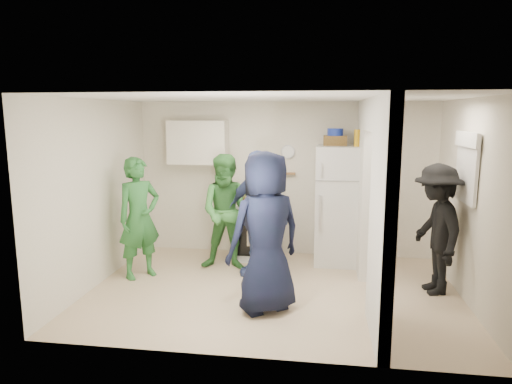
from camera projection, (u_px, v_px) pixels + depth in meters
floor at (273, 291)px, 6.02m from camera, size 4.80×4.80×0.00m
wall_back at (285, 179)px, 7.47m from camera, size 4.80×0.00×4.80m
wall_front at (255, 231)px, 4.15m from camera, size 4.80×0.00×4.80m
wall_left at (97, 193)px, 6.15m from camera, size 0.00×3.40×3.40m
wall_right at (473, 203)px, 5.47m from camera, size 0.00×3.40×3.40m
ceiling at (275, 98)px, 5.60m from camera, size 4.80×4.80×0.00m
partition_pier_back at (363, 186)px, 6.71m from camera, size 0.12×1.20×2.50m
partition_pier_front at (382, 221)px, 4.57m from camera, size 0.12×1.20×2.50m
partition_header at (374, 114)px, 5.46m from camera, size 0.12×1.00×0.40m
stove at (259, 231)px, 7.33m from camera, size 0.75×0.63×0.90m
upper_cabinet at (198, 142)px, 7.39m from camera, size 0.95×0.34×0.70m
fridge at (340, 205)px, 7.05m from camera, size 0.75×0.73×1.83m
wicker_basket at (335, 141)px, 6.94m from camera, size 0.35×0.25×0.15m
blue_bowl at (335, 132)px, 6.92m from camera, size 0.24×0.24×0.11m
yellow_cup_stack_top at (357, 138)px, 6.75m from camera, size 0.09×0.09×0.25m
wall_clock at (288, 152)px, 7.37m from camera, size 0.22×0.02×0.22m
spice_shelf at (284, 173)px, 7.40m from camera, size 0.35×0.08×0.03m
nook_window at (468, 168)px, 5.60m from camera, size 0.03×0.70×0.80m
nook_window_frame at (467, 168)px, 5.61m from camera, size 0.04×0.76×0.86m
nook_valance at (467, 139)px, 5.55m from camera, size 0.04×0.82×0.18m
yellow_cup_stack_stove at (250, 198)px, 7.04m from camera, size 0.09×0.09×0.25m
red_cup at (272, 203)px, 7.02m from camera, size 0.09×0.09×0.12m
person_green_left at (139, 218)px, 6.42m from camera, size 0.72×0.74×1.72m
person_green_center at (228, 212)px, 6.75m from camera, size 0.87×0.69×1.73m
person_denim at (257, 214)px, 6.46m from camera, size 1.13×0.94×1.81m
person_navy at (266, 233)px, 5.28m from camera, size 1.10×1.04×1.90m
person_nook at (436, 229)px, 5.85m from camera, size 0.77×1.17×1.69m
bottle_a at (244, 192)px, 7.39m from camera, size 0.07×0.07×0.32m
bottle_b at (248, 196)px, 7.20m from camera, size 0.07×0.07×0.26m
bottle_c at (257, 192)px, 7.41m from camera, size 0.08×0.08×0.30m
bottle_d at (260, 196)px, 7.20m from camera, size 0.07×0.07×0.24m
bottle_e at (268, 192)px, 7.41m from camera, size 0.08×0.08×0.30m
bottle_f at (271, 196)px, 7.24m from camera, size 0.07×0.07×0.24m
bottle_g at (276, 193)px, 7.34m from camera, size 0.06×0.06×0.32m
bottle_h at (239, 195)px, 7.17m from camera, size 0.08×0.08×0.29m
bottle_i at (264, 195)px, 7.34m from camera, size 0.07×0.07×0.26m
bottle_j at (278, 197)px, 7.10m from camera, size 0.06×0.06×0.27m
bottle_k at (245, 194)px, 7.29m from camera, size 0.06×0.06×0.29m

